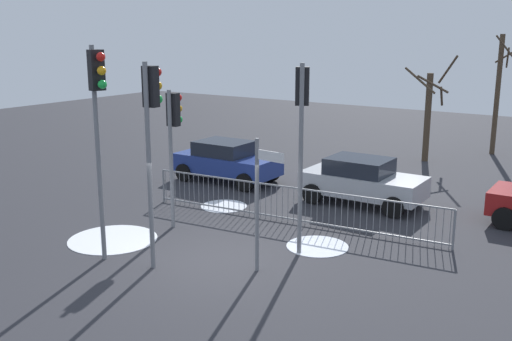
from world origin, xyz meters
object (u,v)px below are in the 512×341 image
(car_blue_mid, at_px, (226,161))
(car_silver_near, at_px, (362,180))
(traffic_light_rear_right, at_px, (302,116))
(direction_sign_post, at_px, (259,199))
(traffic_light_foreground_left, at_px, (173,127))
(bare_tree_right, at_px, (429,112))
(bare_tree_centre, at_px, (498,92))
(traffic_light_mid_right, at_px, (98,107))
(traffic_light_foreground_right, at_px, (151,119))

(car_blue_mid, height_order, car_silver_near, same)
(traffic_light_rear_right, relative_size, direction_sign_post, 1.51)
(traffic_light_foreground_left, relative_size, car_silver_near, 1.01)
(direction_sign_post, xyz_separation_m, bare_tree_right, (-0.63, 13.77, 0.38))
(car_silver_near, xyz_separation_m, bare_tree_centre, (1.68, 10.50, 2.00))
(traffic_light_mid_right, relative_size, direction_sign_post, 1.64)
(traffic_light_rear_right, xyz_separation_m, direction_sign_post, (-0.13, -1.63, -1.68))
(traffic_light_mid_right, xyz_separation_m, bare_tree_centre, (4.78, 18.34, -0.93))
(car_blue_mid, relative_size, bare_tree_right, 0.86)
(traffic_light_foreground_right, distance_m, car_blue_mid, 8.56)
(direction_sign_post, bearing_deg, car_silver_near, 99.76)
(car_blue_mid, distance_m, bare_tree_centre, 12.79)
(car_blue_mid, xyz_separation_m, bare_tree_centre, (6.99, 10.52, 2.00))
(traffic_light_rear_right, xyz_separation_m, car_silver_near, (-0.43, 4.74, -2.64))
(bare_tree_right, bearing_deg, traffic_light_mid_right, -100.30)
(bare_tree_centre, bearing_deg, traffic_light_foreground_left, -108.41)
(traffic_light_foreground_right, height_order, car_silver_near, traffic_light_foreground_right)
(traffic_light_foreground_left, bearing_deg, car_blue_mid, 106.40)
(traffic_light_rear_right, xyz_separation_m, traffic_light_mid_right, (-3.53, -3.10, 0.29))
(bare_tree_right, bearing_deg, traffic_light_foreground_right, -96.03)
(traffic_light_mid_right, distance_m, bare_tree_right, 15.56)
(traffic_light_foreground_left, height_order, bare_tree_centre, bare_tree_centre)
(car_blue_mid, bearing_deg, traffic_light_rear_right, -39.76)
(traffic_light_foreground_right, distance_m, traffic_light_mid_right, 1.30)
(traffic_light_foreground_left, xyz_separation_m, bare_tree_centre, (5.13, 15.42, -0.05))
(traffic_light_foreground_left, bearing_deg, direction_sign_post, -25.43)
(traffic_light_mid_right, height_order, direction_sign_post, traffic_light_mid_right)
(traffic_light_foreground_left, height_order, car_blue_mid, traffic_light_foreground_left)
(traffic_light_rear_right, relative_size, car_silver_near, 1.22)
(traffic_light_foreground_right, relative_size, traffic_light_mid_right, 0.93)
(traffic_light_foreground_right, xyz_separation_m, traffic_light_mid_right, (-1.21, -0.44, 0.24))
(traffic_light_foreground_right, relative_size, traffic_light_rear_right, 1.02)
(car_silver_near, bearing_deg, bare_tree_right, 92.45)
(traffic_light_rear_right, height_order, bare_tree_centre, bare_tree_centre)
(traffic_light_mid_right, bearing_deg, traffic_light_foreground_left, -158.05)
(traffic_light_rear_right, distance_m, car_blue_mid, 7.88)
(traffic_light_foreground_right, height_order, direction_sign_post, traffic_light_foreground_right)
(car_silver_near, bearing_deg, direction_sign_post, -87.37)
(traffic_light_foreground_right, relative_size, car_blue_mid, 1.24)
(car_blue_mid, height_order, bare_tree_right, bare_tree_right)
(traffic_light_mid_right, height_order, car_silver_near, traffic_light_mid_right)
(car_blue_mid, relative_size, car_silver_near, 1.00)
(bare_tree_centre, bearing_deg, car_silver_near, -99.12)
(traffic_light_foreground_right, xyz_separation_m, bare_tree_centre, (3.57, 17.90, -0.69))
(car_blue_mid, distance_m, bare_tree_right, 9.04)
(traffic_light_mid_right, bearing_deg, bare_tree_right, -175.30)
(bare_tree_centre, relative_size, bare_tree_right, 1.18)
(traffic_light_rear_right, height_order, bare_tree_right, traffic_light_rear_right)
(traffic_light_rear_right, distance_m, bare_tree_centre, 15.30)
(traffic_light_foreground_right, distance_m, bare_tree_right, 14.94)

